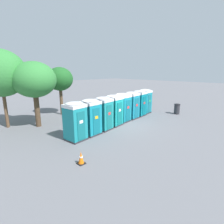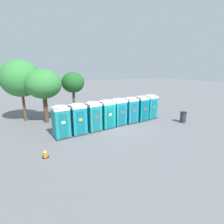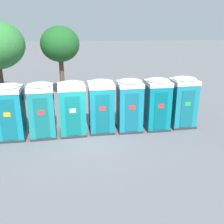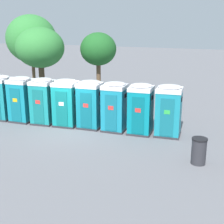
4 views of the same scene
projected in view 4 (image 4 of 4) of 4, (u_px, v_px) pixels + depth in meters
ground_plane at (74, 130)px, 16.35m from camera, size 120.00×120.00×0.00m
portapotty_0 at (1, 97)px, 17.93m from camera, size 1.34×1.33×2.54m
portapotty_1 at (21, 99)px, 17.50m from camera, size 1.32×1.31×2.54m
portapotty_2 at (43, 101)px, 17.10m from camera, size 1.35×1.37×2.54m
portapotty_3 at (66, 102)px, 16.72m from camera, size 1.39×1.37×2.54m
portapotty_4 at (90, 104)px, 16.39m from camera, size 1.31×1.31×2.54m
portapotty_5 at (115, 106)px, 15.93m from camera, size 1.28×1.30×2.54m
portapotty_6 at (141, 109)px, 15.49m from camera, size 1.28×1.32×2.54m
portapotty_7 at (169, 110)px, 15.18m from camera, size 1.37×1.34×2.54m
street_tree_0 at (98, 50)px, 22.16m from camera, size 2.57×2.57×4.80m
street_tree_1 at (31, 39)px, 23.43m from camera, size 3.74×3.74×6.06m
street_tree_2 at (40, 48)px, 21.53m from camera, size 3.35×3.35×5.18m
trash_can at (199, 151)px, 12.22m from camera, size 0.61×0.61×1.06m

